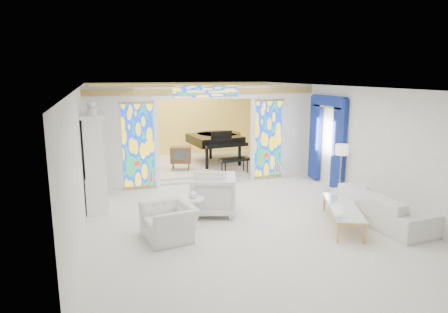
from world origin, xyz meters
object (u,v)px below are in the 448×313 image
object	(u,v)px
china_cabinet	(95,162)
coffee_table	(343,208)
armchair_left	(169,222)
grand_piano	(217,139)
tv_console	(181,155)
sofa	(381,207)
armchair_right	(213,195)

from	to	relation	value
china_cabinet	coffee_table	world-z (taller)	china_cabinet
china_cabinet	armchair_left	world-z (taller)	china_cabinet
china_cabinet	armchair_left	xyz separation A→B (m)	(1.40, -2.51, -0.81)
coffee_table	grand_piano	bearing A→B (deg)	98.99
armchair_left	grand_piano	world-z (taller)	grand_piano
armchair_left	tv_console	bearing A→B (deg)	155.17
armchair_left	tv_console	xyz separation A→B (m)	(1.27, 5.15, 0.33)
armchair_left	coffee_table	world-z (taller)	armchair_left
china_cabinet	tv_console	distance (m)	3.78
china_cabinet	coffee_table	size ratio (longest dim) A/B	1.28
china_cabinet	armchair_left	bearing A→B (deg)	-60.84
grand_piano	armchair_left	bearing A→B (deg)	-121.82
armchair_left	grand_piano	xyz separation A→B (m)	(2.78, 5.95, 0.66)
coffee_table	china_cabinet	bearing A→B (deg)	150.18
coffee_table	sofa	bearing A→B (deg)	-3.89
grand_piano	tv_console	size ratio (longest dim) A/B	4.16
china_cabinet	tv_console	xyz separation A→B (m)	(2.67, 2.63, -0.49)
china_cabinet	sofa	xyz separation A→B (m)	(6.17, -3.05, -0.80)
china_cabinet	armchair_right	xyz separation A→B (m)	(2.66, -1.38, -0.68)
armchair_left	coffee_table	xyz separation A→B (m)	(3.80, -0.47, 0.06)
armchair_left	armchair_right	bearing A→B (deg)	121.18
sofa	armchair_left	bearing A→B (deg)	79.69
armchair_right	sofa	size ratio (longest dim) A/B	0.42
armchair_left	tv_console	size ratio (longest dim) A/B	1.41
sofa	grand_piano	xyz separation A→B (m)	(-1.98, 6.48, 0.64)
armchair_right	tv_console	world-z (taller)	armchair_right
china_cabinet	grand_piano	bearing A→B (deg)	39.35
china_cabinet	armchair_right	world-z (taller)	china_cabinet
armchair_right	armchair_left	bearing A→B (deg)	-30.31
china_cabinet	sofa	world-z (taller)	china_cabinet
armchair_left	sofa	xyz separation A→B (m)	(4.76, -0.53, 0.01)
armchair_right	tv_console	size ratio (longest dim) A/B	1.38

